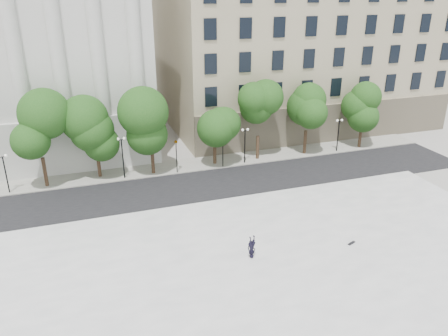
{
  "coord_description": "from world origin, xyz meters",
  "views": [
    {
      "loc": [
        -10.06,
        -19.91,
        18.21
      ],
      "look_at": [
        0.11,
        10.0,
        5.23
      ],
      "focal_mm": 35.0,
      "sensor_mm": 36.0,
      "label": 1
    }
  ],
  "objects_px": {
    "traffic_light_east": "(223,136)",
    "skateboard": "(352,243)",
    "traffic_light_west": "(176,141)",
    "person_lying": "(252,255)"
  },
  "relations": [
    {
      "from": "traffic_light_east",
      "to": "skateboard",
      "type": "distance_m",
      "value": 19.26
    },
    {
      "from": "traffic_light_east",
      "to": "skateboard",
      "type": "relative_size",
      "value": 5.76
    },
    {
      "from": "traffic_light_east",
      "to": "skateboard",
      "type": "height_order",
      "value": "traffic_light_east"
    },
    {
      "from": "traffic_light_west",
      "to": "skateboard",
      "type": "xyz_separation_m",
      "value": [
        9.13,
        -18.58,
        -3.18
      ]
    },
    {
      "from": "traffic_light_west",
      "to": "traffic_light_east",
      "type": "relative_size",
      "value": 1.01
    },
    {
      "from": "traffic_light_west",
      "to": "skateboard",
      "type": "height_order",
      "value": "traffic_light_west"
    },
    {
      "from": "traffic_light_west",
      "to": "person_lying",
      "type": "relative_size",
      "value": 2.41
    },
    {
      "from": "person_lying",
      "to": "traffic_light_east",
      "type": "bearing_deg",
      "value": 68.2
    },
    {
      "from": "traffic_light_west",
      "to": "traffic_light_east",
      "type": "bearing_deg",
      "value": 0.0
    },
    {
      "from": "traffic_light_east",
      "to": "person_lying",
      "type": "xyz_separation_m",
      "value": [
        -3.87,
        -17.86,
        -2.93
      ]
    }
  ]
}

